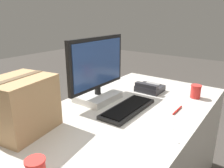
{
  "coord_description": "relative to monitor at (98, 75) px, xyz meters",
  "views": [
    {
      "loc": [
        -1.03,
        -0.7,
        1.35
      ],
      "look_at": [
        0.09,
        0.12,
        0.9
      ],
      "focal_mm": 35.0,
      "sensor_mm": 36.0,
      "label": 1
    }
  ],
  "objects": [
    {
      "name": "monitor",
      "position": [
        0.0,
        0.0,
        0.0
      ],
      "size": [
        0.54,
        0.24,
        0.45
      ],
      "color": "white",
      "rests_on": "office_desk"
    },
    {
      "name": "spoon",
      "position": [
        -0.12,
        -0.61,
        -0.18
      ],
      "size": [
        0.14,
        0.1,
        0.0
      ],
      "rotation": [
        0.0,
        0.0,
        0.62
      ],
      "color": "silver",
      "rests_on": "office_desk"
    },
    {
      "name": "keyboard",
      "position": [
        -0.02,
        -0.27,
        -0.17
      ],
      "size": [
        0.44,
        0.17,
        0.03
      ],
      "rotation": [
        0.0,
        0.0,
        0.01
      ],
      "color": "black",
      "rests_on": "office_desk"
    },
    {
      "name": "pen_marker",
      "position": [
        0.15,
        -0.54,
        -0.18
      ],
      "size": [
        0.15,
        0.01,
        0.01
      ],
      "rotation": [
        0.0,
        0.0,
        3.14
      ],
      "color": "red",
      "rests_on": "office_desk"
    },
    {
      "name": "office_desk",
      "position": [
        -0.1,
        -0.25,
        -0.56
      ],
      "size": [
        1.8,
        0.9,
        0.75
      ],
      "color": "beige",
      "rests_on": "ground_plane"
    },
    {
      "name": "cardboard_box",
      "position": [
        -0.57,
        0.05,
        -0.04
      ],
      "size": [
        0.36,
        0.32,
        0.3
      ],
      "rotation": [
        0.0,
        0.0,
        0.17
      ],
      "color": "tan",
      "rests_on": "office_desk"
    },
    {
      "name": "paper_cup_right",
      "position": [
        0.46,
        -0.56,
        -0.14
      ],
      "size": [
        0.08,
        0.08,
        0.1
      ],
      "color": "red",
      "rests_on": "office_desk"
    },
    {
      "name": "desk_phone",
      "position": [
        0.39,
        -0.22,
        -0.16
      ],
      "size": [
        0.17,
        0.2,
        0.08
      ],
      "rotation": [
        0.0,
        0.0,
        -0.01
      ],
      "color": "#2D2D33",
      "rests_on": "office_desk"
    }
  ]
}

